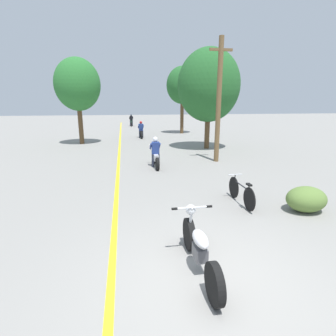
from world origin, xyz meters
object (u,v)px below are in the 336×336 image
Objects in this scene: motorcycle_rider_mid at (141,132)px; motorcycle_rider_far at (131,122)px; roadside_tree_left at (77,85)px; bicycle_parked at (241,192)px; motorcycle_foreground at (199,248)px; motorcycle_rider_lead at (156,155)px; roadside_tree_right_far at (182,86)px; roadside_tree_right_near at (209,86)px; utility_pole at (219,100)px.

motorcycle_rider_far reaches higher than motorcycle_rider_mid.
roadside_tree_left reaches higher than motorcycle_rider_mid.
motorcycle_foreground is at bearing -126.56° from bicycle_parked.
roadside_tree_left reaches higher than motorcycle_rider_lead.
motorcycle_rider_mid is at bearing 89.80° from motorcycle_rider_lead.
roadside_tree_right_far reaches higher than bicycle_parked.
motorcycle_rider_mid is at bearing 30.49° from roadside_tree_left.
motorcycle_rider_far is (-0.40, 21.85, 0.01)m from motorcycle_rider_lead.
motorcycle_rider_mid is (-3.86, 5.94, -3.40)m from roadside_tree_right_near.
utility_pole is 2.97× the size of motorcycle_rider_mid.
roadside_tree_left is 14.72m from bicycle_parked.
motorcycle_rider_far is at bearing 103.84° from roadside_tree_right_near.
roadside_tree_right_near is 3.15× the size of motorcycle_rider_lead.
motorcycle_rider_far is (-0.21, 29.70, 0.11)m from motorcycle_foreground.
roadside_tree_right_near is 6.80m from motorcycle_rider_lead.
motorcycle_rider_lead is at bearing -90.20° from motorcycle_rider_mid.
utility_pole is 12.48m from roadside_tree_right_far.
roadside_tree_right_far is 3.58× the size of bicycle_parked.
utility_pole is 21.66m from motorcycle_rider_far.
roadside_tree_right_far is 3.15× the size of motorcycle_rider_lead.
roadside_tree_left is at bearing 119.63° from motorcycle_rider_lead.
motorcycle_rider_far reaches higher than bicycle_parked.
roadside_tree_left is 3.43× the size of bicycle_parked.
utility_pole is 3.96m from roadside_tree_right_near.
bicycle_parked is (-1.97, -9.44, -3.56)m from roadside_tree_right_near.
roadside_tree_right_far is 2.84× the size of motorcycle_rider_far.
roadside_tree_right_near is at bearing 48.69° from motorcycle_rider_lead.
motorcycle_rider_lead is at bearing 88.65° from motorcycle_foreground.
bicycle_parked is at bearing 53.44° from motorcycle_foreground.
roadside_tree_right_far is at bearing 85.59° from utility_pole.
roadside_tree_left is 6.27m from motorcycle_rider_mid.
roadside_tree_right_far is (0.95, 12.36, 1.39)m from utility_pole.
motorcycle_rider_mid is (0.04, 10.37, -0.01)m from motorcycle_rider_lead.
utility_pole is 3.01× the size of motorcycle_rider_lead.
motorcycle_rider_mid is (4.44, 2.62, -3.56)m from roadside_tree_left.
motorcycle_rider_mid is 0.91× the size of motorcycle_rider_far.
bicycle_parked is at bearing -83.01° from motorcycle_rider_mid.
motorcycle_rider_mid is at bearing 107.92° from utility_pole.
motorcycle_rider_lead reaches higher than motorcycle_foreground.
utility_pole is at bearing -80.42° from motorcycle_rider_far.
roadside_tree_right_near is at bearing 71.62° from motorcycle_foreground.
roadside_tree_right_near is at bearing 78.19° from bicycle_parked.
bicycle_parked is (-1.26, -5.64, -2.67)m from utility_pole.
roadside_tree_right_far is at bearing 32.70° from motorcycle_rider_mid.
bicycle_parked is (-2.22, -18.01, -4.06)m from roadside_tree_right_far.
motorcycle_rider_lead is at bearing -88.96° from motorcycle_rider_far.
roadside_tree_right_far reaches higher than motorcycle_rider_mid.
utility_pole reaches higher than bicycle_parked.
roadside_tree_right_far is (0.24, 8.57, 0.50)m from roadside_tree_right_near.
roadside_tree_right_far is 1.04× the size of roadside_tree_left.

